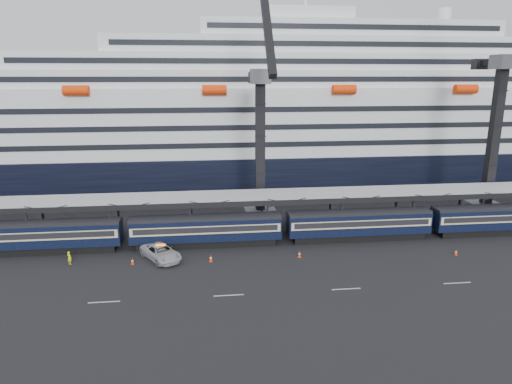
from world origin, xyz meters
TOP-DOWN VIEW (x-y plane):
  - ground at (0.00, 0.00)m, footprint 260.00×260.00m
  - train at (-4.65, 10.00)m, footprint 133.05×3.00m
  - canopy at (0.00, 14.00)m, footprint 130.00×6.25m
  - cruise_ship at (-1.08, 45.99)m, footprint 214.09×28.84m
  - crane_dark_near at (-20.00, 18.59)m, footprint 4.50×17.75m
  - crane_dark_mid at (15.00, 17.59)m, footprint 4.50×18.24m
  - pickup_truck at (-33.41, 6.06)m, footprint 5.76×6.80m
  - worker at (-43.75, 5.75)m, footprint 0.69×0.64m
  - traffic_cone_a at (-36.58, 4.98)m, footprint 0.38×0.38m
  - traffic_cone_b at (-27.58, 4.74)m, footprint 0.42×0.42m
  - traffic_cone_c at (-17.01, 4.81)m, footprint 0.41×0.41m
  - traffic_cone_d at (2.00, 3.30)m, footprint 0.36×0.36m

SIDE VIEW (x-z plane):
  - ground at x=0.00m, z-range 0.00..0.00m
  - traffic_cone_d at x=2.00m, z-range 0.00..0.72m
  - traffic_cone_a at x=-36.58m, z-range 0.00..0.76m
  - traffic_cone_c at x=-17.01m, z-range -0.01..0.81m
  - traffic_cone_b at x=-27.58m, z-range -0.01..0.83m
  - worker at x=-43.75m, z-range 0.00..1.59m
  - pickup_truck at x=-33.41m, z-range 0.00..1.73m
  - train at x=-4.65m, z-range 0.18..4.23m
  - canopy at x=0.00m, z-range 2.49..8.01m
  - crane_dark_near at x=-20.00m, z-range -5.61..29.47m
  - cruise_ship at x=-1.08m, z-range -4.66..29.34m
  - crane_dark_mid at x=15.00m, z-range -6.46..33.18m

